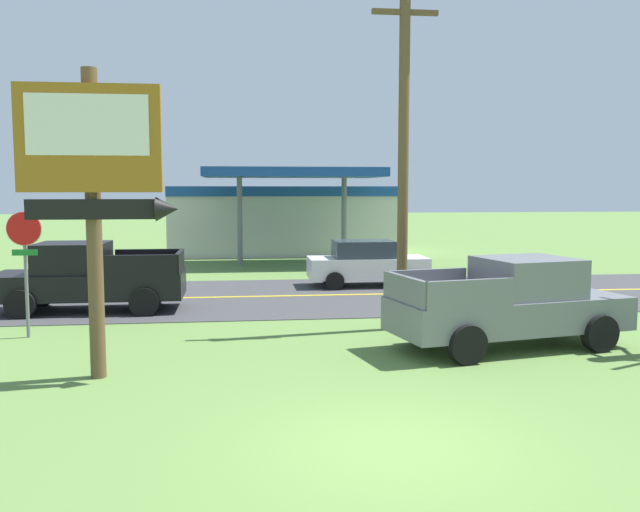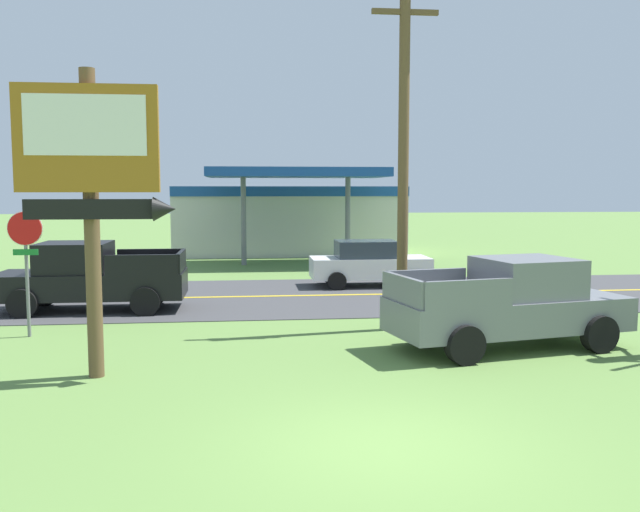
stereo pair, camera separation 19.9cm
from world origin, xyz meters
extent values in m
plane|color=#5B7F3D|center=(0.00, 0.00, 0.00)|extent=(180.00, 180.00, 0.00)
cube|color=#3D3D3F|center=(0.00, 13.00, 0.01)|extent=(140.00, 8.00, 0.02)
cube|color=gold|center=(0.00, 13.00, 0.02)|extent=(126.00, 0.20, 0.01)
cylinder|color=brown|center=(-4.60, 3.97, 2.80)|extent=(0.28, 0.28, 5.59)
cube|color=#996019|center=(-4.60, 3.79, 4.35)|extent=(2.50, 0.16, 1.90)
cube|color=white|center=(-4.60, 3.70, 4.57)|extent=(2.10, 0.03, 1.06)
cube|color=black|center=(-4.60, 3.79, 3.10)|extent=(2.25, 0.12, 0.36)
cone|color=black|center=(-3.28, 3.79, 3.10)|extent=(0.40, 0.44, 0.44)
cylinder|color=slate|center=(-6.91, 7.66, 1.10)|extent=(0.08, 0.08, 2.20)
cylinder|color=red|center=(-6.91, 7.63, 2.55)|extent=(0.76, 0.03, 0.76)
cylinder|color=white|center=(-6.91, 7.65, 2.55)|extent=(0.80, 0.01, 0.80)
cube|color=#19722D|center=(-6.91, 7.63, 2.00)|extent=(0.56, 0.03, 0.14)
cylinder|color=brown|center=(1.99, 7.60, 4.47)|extent=(0.26, 0.26, 8.95)
cube|color=brown|center=(1.99, 7.60, 7.65)|extent=(1.61, 0.12, 0.12)
cube|color=beige|center=(0.47, 28.43, 1.80)|extent=(12.00, 6.00, 3.60)
cube|color=#19478C|center=(0.47, 25.38, 3.35)|extent=(12.00, 0.12, 0.50)
cube|color=#19478C|center=(0.47, 22.43, 4.20)|extent=(8.00, 5.00, 0.40)
cylinder|color=slate|center=(-1.93, 22.43, 2.10)|extent=(0.24, 0.24, 4.20)
cylinder|color=slate|center=(2.87, 22.43, 2.10)|extent=(0.24, 0.24, 4.20)
cube|color=slate|center=(3.82, 5.34, 0.76)|extent=(5.49, 2.98, 0.72)
cube|color=slate|center=(4.26, 5.43, 1.54)|extent=(2.23, 2.15, 0.84)
cube|color=#28333D|center=(5.13, 5.61, 1.54)|extent=(0.44, 1.64, 0.71)
cube|color=slate|center=(2.14, 5.93, 1.40)|extent=(1.93, 0.52, 0.56)
cube|color=slate|center=(2.52, 4.13, 1.40)|extent=(1.93, 0.52, 0.56)
cube|color=slate|center=(1.37, 4.83, 1.40)|extent=(0.50, 1.86, 0.56)
cylinder|color=black|center=(5.20, 6.63, 0.40)|extent=(0.84, 0.44, 0.80)
cylinder|color=black|center=(5.60, 4.71, 0.40)|extent=(0.84, 0.44, 0.80)
cylinder|color=black|center=(2.04, 5.97, 0.40)|extent=(0.84, 0.44, 0.80)
cylinder|color=black|center=(2.44, 4.05, 0.40)|extent=(0.84, 0.44, 0.80)
cube|color=black|center=(-6.19, 11.00, 0.76)|extent=(5.20, 1.96, 0.72)
cube|color=black|center=(-6.64, 11.00, 1.54)|extent=(1.90, 1.80, 0.84)
cube|color=#28333D|center=(-7.53, 11.00, 1.54)|extent=(0.10, 1.66, 0.71)
cube|color=black|center=(-4.66, 10.08, 1.40)|extent=(1.95, 0.12, 0.56)
cube|color=black|center=(-4.66, 11.92, 1.40)|extent=(1.95, 0.12, 0.56)
cube|color=black|center=(-3.69, 11.00, 1.40)|extent=(0.12, 1.88, 0.56)
cylinder|color=black|center=(-7.80, 10.02, 0.40)|extent=(0.80, 0.28, 0.80)
cylinder|color=black|center=(-7.80, 11.98, 0.40)|extent=(0.80, 0.28, 0.80)
cylinder|color=black|center=(-4.57, 10.02, 0.40)|extent=(0.80, 0.28, 0.80)
cylinder|color=black|center=(-4.57, 11.98, 0.40)|extent=(0.80, 0.28, 0.80)
cube|color=silver|center=(2.55, 15.00, 0.68)|extent=(4.20, 1.76, 0.72)
cube|color=#2D3842|center=(2.40, 15.00, 1.34)|extent=(2.10, 1.56, 0.60)
cylinder|color=black|center=(3.85, 15.88, 0.32)|extent=(0.64, 0.24, 0.64)
cylinder|color=black|center=(3.85, 14.12, 0.32)|extent=(0.64, 0.24, 0.64)
cylinder|color=black|center=(1.25, 15.88, 0.32)|extent=(0.64, 0.24, 0.64)
cylinder|color=black|center=(1.25, 14.12, 0.32)|extent=(0.64, 0.24, 0.64)
camera|label=1|loc=(-2.02, -8.67, 3.45)|focal=38.14mm
camera|label=2|loc=(-1.82, -8.70, 3.45)|focal=38.14mm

